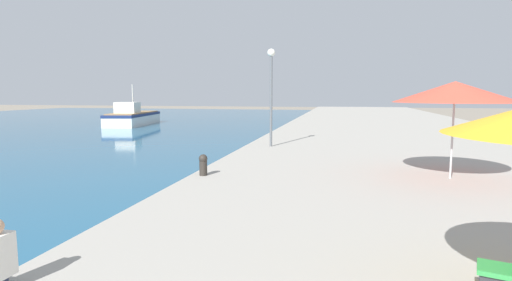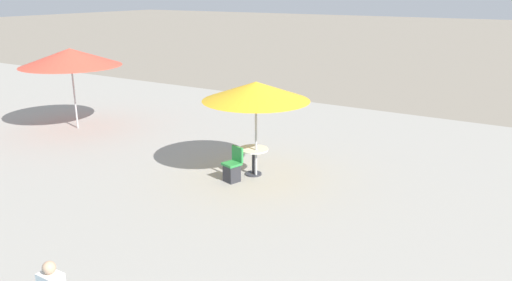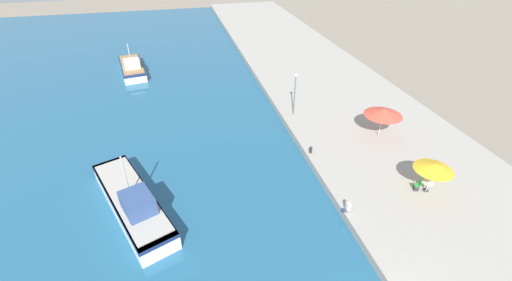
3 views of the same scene
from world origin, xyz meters
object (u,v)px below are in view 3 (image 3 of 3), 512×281
(cafe_table, at_px, (427,185))
(lamppost, at_px, (295,87))
(cafe_umbrella_white, at_px, (384,112))
(person_at_quay, at_px, (347,207))
(fishing_boat_near, at_px, (133,202))
(cafe_umbrella_pink, at_px, (434,167))
(cafe_chair_left, at_px, (417,187))
(fishing_boat_mid, at_px, (132,67))
(mooring_bollard, at_px, (311,150))

(cafe_table, xyz_separation_m, lamppost, (-5.79, 13.87, 2.56))
(cafe_umbrella_white, xyz_separation_m, person_at_quay, (-7.45, -8.47, -2.14))
(fishing_boat_near, xyz_separation_m, cafe_umbrella_pink, (21.36, -3.69, 2.02))
(cafe_umbrella_pink, distance_m, cafe_chair_left, 2.11)
(person_at_quay, bearing_deg, cafe_umbrella_pink, 4.05)
(cafe_umbrella_pink, relative_size, cafe_table, 3.49)
(fishing_boat_near, bearing_deg, cafe_umbrella_pink, -32.04)
(fishing_boat_near, distance_m, cafe_table, 21.72)
(fishing_boat_mid, xyz_separation_m, cafe_umbrella_pink, (23.08, -32.12, 2.16))
(cafe_table, xyz_separation_m, cafe_chair_left, (-0.69, 0.21, -0.21))
(fishing_boat_near, height_order, person_at_quay, fishing_boat_near)
(person_at_quay, distance_m, mooring_bollard, 7.35)
(cafe_table, bearing_deg, cafe_chair_left, 163.12)
(cafe_umbrella_pink, xyz_separation_m, cafe_chair_left, (-0.62, 0.33, -1.99))
(fishing_boat_mid, height_order, person_at_quay, fishing_boat_mid)
(cafe_umbrella_white, bearing_deg, lamppost, 137.10)
(cafe_umbrella_pink, height_order, cafe_chair_left, cafe_umbrella_pink)
(mooring_bollard, xyz_separation_m, lamppost, (0.84, 7.12, 2.74))
(fishing_boat_near, bearing_deg, cafe_umbrella_white, -11.20)
(fishing_boat_mid, bearing_deg, mooring_bollard, -66.10)
(lamppost, bearing_deg, cafe_umbrella_white, -42.90)
(cafe_umbrella_pink, height_order, mooring_bollard, cafe_umbrella_pink)
(fishing_boat_mid, distance_m, lamppost, 25.27)
(person_at_quay, relative_size, mooring_bollard, 1.42)
(cafe_table, relative_size, lamppost, 0.18)
(fishing_boat_near, relative_size, cafe_umbrella_white, 3.14)
(cafe_table, relative_size, cafe_chair_left, 0.88)
(cafe_umbrella_pink, distance_m, lamppost, 15.14)
(cafe_umbrella_pink, bearing_deg, cafe_chair_left, 151.92)
(cafe_chair_left, bearing_deg, cafe_umbrella_white, 6.88)
(cafe_umbrella_white, xyz_separation_m, lamppost, (-6.45, 5.99, 0.55))
(cafe_chair_left, relative_size, person_at_quay, 0.98)
(fishing_boat_near, relative_size, cafe_table, 13.61)
(cafe_umbrella_pink, height_order, person_at_quay, cafe_umbrella_pink)
(cafe_chair_left, height_order, mooring_bollard, cafe_chair_left)
(fishing_boat_near, distance_m, mooring_bollard, 15.14)
(person_at_quay, bearing_deg, mooring_bollard, 88.73)
(fishing_boat_near, relative_size, lamppost, 2.39)
(fishing_boat_mid, xyz_separation_m, cafe_umbrella_white, (23.81, -24.13, 2.39))
(mooring_bollard, bearing_deg, fishing_boat_mid, 123.20)
(cafe_table, distance_m, cafe_chair_left, 0.75)
(fishing_boat_mid, relative_size, cafe_table, 11.51)
(mooring_bollard, distance_m, lamppost, 7.67)
(cafe_umbrella_pink, xyz_separation_m, mooring_bollard, (-6.56, 6.87, -1.97))
(cafe_chair_left, relative_size, lamppost, 0.20)
(cafe_umbrella_white, distance_m, lamppost, 8.82)
(cafe_chair_left, xyz_separation_m, lamppost, (-5.10, 13.66, 2.77))
(fishing_boat_mid, distance_m, cafe_table, 39.50)
(fishing_boat_mid, bearing_deg, person_at_quay, -72.66)
(person_at_quay, bearing_deg, lamppost, 86.04)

